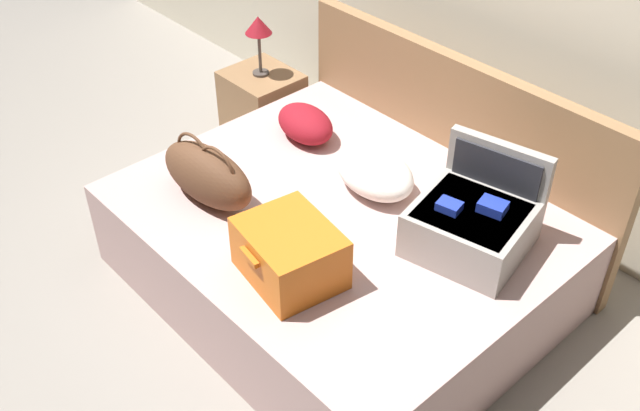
{
  "coord_description": "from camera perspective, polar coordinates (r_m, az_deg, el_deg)",
  "views": [
    {
      "loc": [
        2.0,
        -1.55,
        2.72
      ],
      "look_at": [
        0.0,
        0.28,
        0.59
      ],
      "focal_mm": 41.48,
      "sensor_mm": 36.0,
      "label": 1
    }
  ],
  "objects": [
    {
      "name": "ground_plane",
      "position": [
        3.71,
        -3.21,
        -8.99
      ],
      "size": [
        12.0,
        12.0,
        0.0
      ],
      "primitive_type": "plane",
      "color": "gray"
    },
    {
      "name": "bed",
      "position": [
        3.73,
        1.39,
        -3.39
      ],
      "size": [
        2.03,
        1.63,
        0.49
      ],
      "primitive_type": "cube",
      "color": "#BC9993",
      "rests_on": "ground"
    },
    {
      "name": "headboard",
      "position": [
        4.09,
        10.17,
        4.74
      ],
      "size": [
        2.07,
        0.08,
        1.01
      ],
      "primitive_type": "cube",
      "color": "olive",
      "rests_on": "ground"
    },
    {
      "name": "hard_case_large",
      "position": [
        3.36,
        11.72,
        -1.22
      ],
      "size": [
        0.58,
        0.58,
        0.44
      ],
      "rotation": [
        0.0,
        0.0,
        0.22
      ],
      "color": "gray",
      "rests_on": "bed"
    },
    {
      "name": "hard_case_medium",
      "position": [
        3.15,
        -2.35,
        -3.66
      ],
      "size": [
        0.48,
        0.42,
        0.25
      ],
      "rotation": [
        0.0,
        0.0,
        -0.16
      ],
      "color": "#D16619",
      "rests_on": "bed"
    },
    {
      "name": "duffel_bag",
      "position": [
        3.59,
        -8.69,
        2.36
      ],
      "size": [
        0.59,
        0.29,
        0.35
      ],
      "rotation": [
        0.0,
        0.0,
        0.11
      ],
      "color": "brown",
      "rests_on": "bed"
    },
    {
      "name": "pillow_near_headboard",
      "position": [
        3.66,
        4.25,
        2.56
      ],
      "size": [
        0.5,
        0.37,
        0.2
      ],
      "primitive_type": "ellipsoid",
      "rotation": [
        0.0,
        0.0,
        -0.12
      ],
      "color": "white",
      "rests_on": "bed"
    },
    {
      "name": "pillow_center_head",
      "position": [
        4.06,
        -1.14,
        6.33
      ],
      "size": [
        0.41,
        0.3,
        0.18
      ],
      "primitive_type": "ellipsoid",
      "rotation": [
        0.0,
        0.0,
        -0.13
      ],
      "color": "maroon",
      "rests_on": "bed"
    },
    {
      "name": "nightstand",
      "position": [
        4.82,
        -4.43,
        7.36
      ],
      "size": [
        0.44,
        0.4,
        0.52
      ],
      "primitive_type": "cube",
      "color": "olive",
      "rests_on": "ground"
    },
    {
      "name": "table_lamp",
      "position": [
        4.55,
        -4.78,
        13.46
      ],
      "size": [
        0.16,
        0.16,
        0.38
      ],
      "color": "#3F3833",
      "rests_on": "nightstand"
    }
  ]
}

